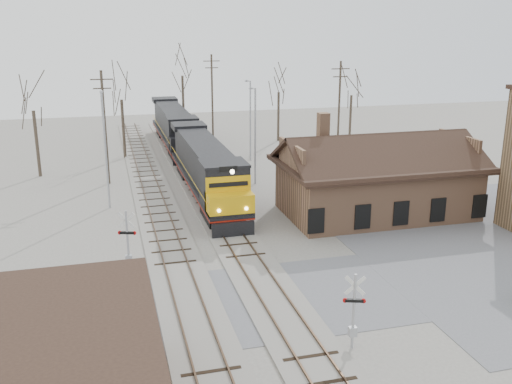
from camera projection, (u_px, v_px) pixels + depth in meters
ground at (272, 299)px, 30.92m from camera, size 140.00×140.00×0.00m
road at (272, 298)px, 30.92m from camera, size 60.00×9.00×0.03m
parking_lot at (507, 241)px, 39.09m from camera, size 22.00×26.00×0.03m
track_main at (218, 213)px, 44.82m from camera, size 3.40×90.00×0.24m
track_siding at (161, 218)px, 43.70m from camera, size 3.40×90.00×0.24m
depot at (376, 184)px, 44.36m from camera, size 15.20×9.31×7.90m
locomotive_lead at (207, 169)px, 48.59m from camera, size 3.25×21.77×4.84m
locomotive_trailing at (174, 126)px, 69.04m from camera, size 3.25×21.77×4.58m
crossbuck_near at (354, 313)px, 25.74m from camera, size 1.02×0.41×3.67m
crossbuck_far at (128, 244)px, 33.73m from camera, size 1.08×0.43×3.89m
streetlight_a at (105, 144)px, 45.06m from camera, size 0.25×2.04×9.40m
streetlight_b at (255, 131)px, 52.26m from camera, size 0.25×2.04×8.89m
streetlight_c at (250, 116)px, 61.59m from camera, size 0.25×2.04×8.68m
utility_pole_a at (105, 126)px, 52.06m from camera, size 2.00×0.24×10.46m
utility_pole_b at (212, 98)px, 69.87m from camera, size 2.00×0.24×10.99m
utility_pole_c at (339, 111)px, 59.96m from camera, size 2.00×0.24×10.80m
tree_a at (32, 100)px, 54.10m from camera, size 4.31×4.31×10.57m
tree_b at (121, 90)px, 62.05m from camera, size 4.33×4.33×10.60m
tree_c at (182, 65)px, 74.17m from camera, size 5.34×5.34×13.08m
tree_d at (279, 84)px, 71.58m from camera, size 4.15×4.15×10.16m
tree_e at (352, 87)px, 68.99m from camera, size 4.10×4.10×10.06m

